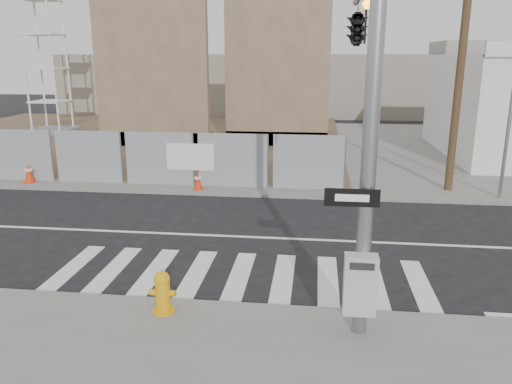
# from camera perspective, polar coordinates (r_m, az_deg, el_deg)

# --- Properties ---
(ground) EXTENTS (100.00, 100.00, 0.00)m
(ground) POSITION_cam_1_polar(r_m,az_deg,el_deg) (13.86, -0.31, -5.19)
(ground) COLOR black
(ground) RESTS_ON ground
(sidewalk_far) EXTENTS (50.00, 20.00, 0.12)m
(sidewalk_far) POSITION_cam_1_polar(r_m,az_deg,el_deg) (27.35, 3.40, 5.15)
(sidewalk_far) COLOR slate
(sidewalk_far) RESTS_ON ground
(signal_pole) EXTENTS (0.96, 5.87, 7.00)m
(signal_pole) POSITION_cam_1_polar(r_m,az_deg,el_deg) (10.87, 11.83, 14.63)
(signal_pole) COLOR gray
(signal_pole) RESTS_ON sidewalk_near
(far_signal_pole) EXTENTS (0.16, 0.20, 5.60)m
(far_signal_pole) POSITION_cam_1_polar(r_m,az_deg,el_deg) (18.65, 27.24, 9.42)
(far_signal_pole) COLOR gray
(far_signal_pole) RESTS_ON sidewalk_far
(chain_link_fence) EXTENTS (24.60, 0.04, 2.00)m
(chain_link_fence) POSITION_cam_1_polar(r_m,az_deg,el_deg) (21.66, -25.78, 3.83)
(chain_link_fence) COLOR gray
(chain_link_fence) RESTS_ON sidewalk_far
(concrete_wall_left) EXTENTS (6.00, 1.30, 8.00)m
(concrete_wall_left) POSITION_cam_1_polar(r_m,az_deg,el_deg) (27.40, -11.72, 11.88)
(concrete_wall_left) COLOR brown
(concrete_wall_left) RESTS_ON sidewalk_far
(concrete_wall_right) EXTENTS (5.50, 1.30, 8.00)m
(concrete_wall_right) POSITION_cam_1_polar(r_m,az_deg,el_deg) (27.09, 2.44, 12.13)
(concrete_wall_right) COLOR brown
(concrete_wall_right) RESTS_ON sidewalk_far
(utility_pole_right) EXTENTS (1.60, 0.28, 10.00)m
(utility_pole_right) POSITION_cam_1_polar(r_m,az_deg,el_deg) (19.02, 22.57, 15.23)
(utility_pole_right) COLOR #503C25
(utility_pole_right) RESTS_ON sidewalk_far
(fire_hydrant) EXTENTS (0.51, 0.49, 0.83)m
(fire_hydrant) POSITION_cam_1_polar(r_m,az_deg,el_deg) (9.79, -10.62, -11.17)
(fire_hydrant) COLOR orange
(fire_hydrant) RESTS_ON sidewalk_near
(traffic_cone_b) EXTENTS (0.43, 0.43, 0.77)m
(traffic_cone_b) POSITION_cam_1_polar(r_m,az_deg,el_deg) (21.15, -24.55, 1.99)
(traffic_cone_b) COLOR red
(traffic_cone_b) RESTS_ON sidewalk_far
(traffic_cone_c) EXTENTS (0.43, 0.43, 0.74)m
(traffic_cone_c) POSITION_cam_1_polar(r_m,az_deg,el_deg) (19.99, -12.33, 2.29)
(traffic_cone_c) COLOR #FF5B0D
(traffic_cone_c) RESTS_ON sidewalk_far
(traffic_cone_d) EXTENTS (0.39, 0.39, 0.67)m
(traffic_cone_d) POSITION_cam_1_polar(r_m,az_deg,el_deg) (18.36, -6.66, 1.29)
(traffic_cone_d) COLOR red
(traffic_cone_d) RESTS_ON sidewalk_far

